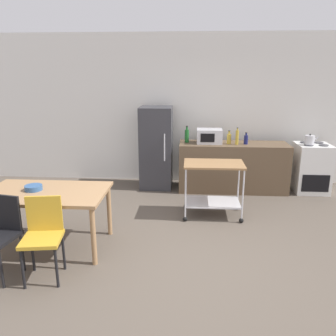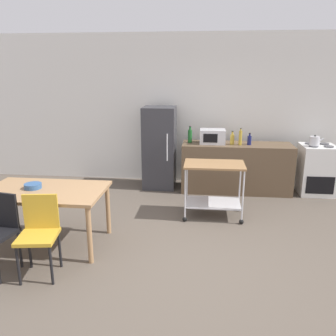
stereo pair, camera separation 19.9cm
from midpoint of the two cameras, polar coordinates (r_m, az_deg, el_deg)
name	(u,v)px [view 2 (the right image)]	position (r m, az deg, el deg)	size (l,w,h in m)	color
ground_plane	(176,259)	(4.29, 2.70, -14.88)	(12.00, 12.00, 0.00)	brown
back_wall	(190,110)	(6.93, 4.52, 9.62)	(8.40, 0.12, 2.90)	silver
kitchen_counter	(236,168)	(6.55, 12.05, 0.06)	(2.00, 0.64, 0.90)	brown
dining_table	(45,196)	(4.58, -18.56, -4.37)	(1.50, 0.90, 0.75)	#A37A51
chair_mustard	(39,230)	(4.01, -19.25, -9.72)	(0.45, 0.45, 0.89)	gold
stove_oven	(316,170)	(6.88, 24.13, -0.24)	(0.60, 0.61, 0.92)	white
refrigerator	(160,148)	(6.58, -0.54, 3.39)	(0.60, 0.63, 1.55)	#333338
kitchen_cart	(214,181)	(5.28, 8.68, -2.17)	(0.91, 0.57, 0.85)	olive
bottle_soda	(190,136)	(6.44, 4.56, 5.35)	(0.08, 0.08, 0.31)	#1E6628
microwave	(212,136)	(6.39, 8.27, 5.19)	(0.46, 0.35, 0.26)	silver
bottle_olive_oil	(232,139)	(6.38, 11.48, 4.73)	(0.08, 0.08, 0.25)	gold
bottle_wine	(240,138)	(6.34, 12.80, 4.93)	(0.06, 0.06, 0.31)	gold
bottle_vinegar	(249,140)	(6.41, 14.21, 4.52)	(0.07, 0.07, 0.22)	navy
fruit_bowl	(33,186)	(4.65, -20.36, -2.82)	(0.21, 0.21, 0.06)	#33598C
kettle	(315,141)	(6.63, 23.93, 4.12)	(0.24, 0.17, 0.19)	silver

